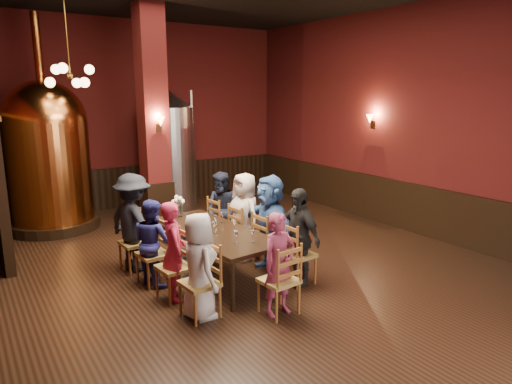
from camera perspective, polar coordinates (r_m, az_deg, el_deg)
room at (r=7.15m, az=-2.38°, el=7.85°), size 10.00×10.02×4.50m
wainscot_right at (r=10.04m, az=17.48°, el=-1.49°), size 0.08×9.90×1.00m
wainscot_back at (r=11.90m, az=-14.68°, el=0.80°), size 7.90×0.08×1.00m
column at (r=9.55m, az=-12.74°, el=8.72°), size 0.58×0.58×4.50m
pendant_cluster at (r=9.21m, az=-22.22°, el=13.29°), size 0.90×0.90×1.70m
sconce_wall at (r=10.27m, az=14.42°, el=8.60°), size 0.20×0.20×0.36m
sconce_column at (r=9.27m, az=-12.06°, el=8.34°), size 0.20×0.20×0.36m
dining_table at (r=7.05m, az=-5.38°, el=-5.24°), size 1.19×2.47×0.75m
chair_0 at (r=5.92m, az=-7.07°, el=-11.21°), size 0.50×0.50×0.92m
person_0 at (r=5.83m, az=-7.13°, el=-9.18°), size 0.47×0.69×1.37m
chair_1 at (r=6.46m, az=-10.18°, el=-9.22°), size 0.50×0.50×0.92m
person_1 at (r=6.38m, az=-10.26°, el=-7.26°), size 0.44×0.57×1.39m
chair_2 at (r=7.01m, az=-12.72°, el=-7.56°), size 0.50×0.50×0.92m
person_2 at (r=6.95m, az=-12.80°, el=-6.11°), size 0.46×0.69×1.29m
chair_3 at (r=7.60m, az=-14.91°, el=-6.11°), size 0.50×0.50×0.92m
person_3 at (r=7.50m, az=-15.05°, el=-3.71°), size 0.90×1.16×1.58m
chair_4 at (r=6.87m, az=5.28°, el=-7.73°), size 0.50×0.50×0.92m
person_4 at (r=6.78m, az=5.33°, el=-5.56°), size 0.39×0.87×1.47m
chair_5 at (r=7.34m, az=1.69°, el=-6.33°), size 0.50×0.50×0.92m
person_5 at (r=7.25m, az=1.70°, el=-3.92°), size 0.59×1.49×1.56m
chair_6 at (r=7.84m, az=-1.40°, el=-5.10°), size 0.50×0.50×0.92m
person_6 at (r=7.75m, az=-1.41°, el=-3.07°), size 0.50×0.75×1.50m
chair_7 at (r=8.36m, az=-4.14°, el=-3.99°), size 0.50×0.50×0.92m
person_7 at (r=8.29m, az=-4.17°, el=-2.35°), size 0.61×0.77×1.42m
chair_8 at (r=5.96m, az=2.88°, el=-10.93°), size 0.50×0.50×0.92m
person_8 at (r=5.88m, az=2.90°, el=-9.02°), size 0.51×0.35×1.35m
copper_kettle at (r=10.26m, az=-24.57°, el=4.35°), size 2.11×2.11×4.32m
steel_vessel at (r=11.23m, az=-10.59°, el=5.12°), size 1.29×1.29×2.85m
rose_vase at (r=7.78m, az=-9.61°, el=-1.33°), size 0.22×0.22×0.37m
wine_glass_0 at (r=6.94m, az=-2.72°, el=-4.21°), size 0.07×0.07×0.17m
wine_glass_1 at (r=6.86m, az=-5.28°, el=-4.44°), size 0.07×0.07×0.17m
wine_glass_2 at (r=7.37m, az=-4.21°, el=-3.23°), size 0.07×0.07×0.17m
wine_glass_3 at (r=6.94m, az=-5.00°, el=-4.24°), size 0.07×0.07×0.17m
wine_glass_4 at (r=6.98m, az=-6.28°, el=-4.18°), size 0.07×0.07×0.17m
wine_glass_5 at (r=7.24m, az=-5.09°, el=-3.54°), size 0.07×0.07×0.17m
wine_glass_6 at (r=6.91m, az=-7.45°, el=-4.37°), size 0.07×0.07×0.17m
wine_glass_7 at (r=7.10m, az=-7.46°, el=-3.91°), size 0.07×0.07×0.17m
wine_glass_8 at (r=6.40m, az=-2.45°, el=-5.67°), size 0.07×0.07×0.17m
wine_glass_9 at (r=6.44m, az=-0.46°, el=-5.55°), size 0.07×0.07×0.17m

